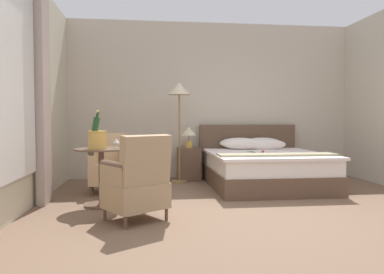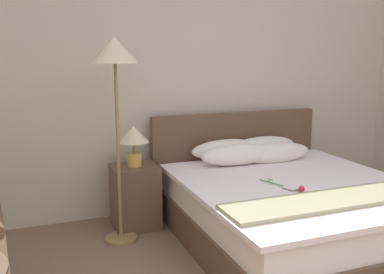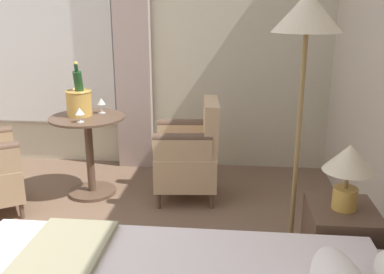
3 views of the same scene
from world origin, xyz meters
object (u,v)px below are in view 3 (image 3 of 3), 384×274
object	(u,v)px
bedside_lamp	(349,165)
wine_glass_near_edge	(101,102)
side_table_round	(89,149)
champagne_bucket	(79,100)
floor_lamp_brass	(306,39)
armchair_by_window	(190,154)
wine_glass_near_bucket	(80,112)
nightstand	(338,255)

from	to	relation	value
bedside_lamp	wine_glass_near_edge	xyz separation A→B (m)	(-1.46, -1.81, -0.01)
side_table_round	champagne_bucket	distance (m)	0.45
bedside_lamp	floor_lamp_brass	distance (m)	0.71
champagne_bucket	wine_glass_near_edge	xyz separation A→B (m)	(-0.10, 0.17, -0.04)
bedside_lamp	armchair_by_window	distance (m)	1.71
side_table_round	wine_glass_near_bucket	bearing A→B (deg)	2.46
nightstand	wine_glass_near_edge	size ratio (longest dim) A/B	4.23
floor_lamp_brass	wine_glass_near_edge	world-z (taller)	floor_lamp_brass
side_table_round	champagne_bucket	xyz separation A→B (m)	(-0.04, -0.08, 0.44)
floor_lamp_brass	nightstand	bearing A→B (deg)	51.73
bedside_lamp	wine_glass_near_bucket	xyz separation A→B (m)	(-1.13, -1.89, -0.03)
champagne_bucket	floor_lamp_brass	bearing A→B (deg)	56.05
armchair_by_window	champagne_bucket	bearing A→B (deg)	-91.46
nightstand	side_table_round	world-z (taller)	side_table_round
nightstand	armchair_by_window	size ratio (longest dim) A/B	0.66
floor_lamp_brass	side_table_round	world-z (taller)	floor_lamp_brass
bedside_lamp	wine_glass_near_edge	world-z (taller)	bedside_lamp
wine_glass_near_edge	armchair_by_window	distance (m)	0.93
bedside_lamp	side_table_round	bearing A→B (deg)	-124.82
wine_glass_near_bucket	wine_glass_near_edge	world-z (taller)	wine_glass_near_edge
wine_glass_near_edge	wine_glass_near_bucket	bearing A→B (deg)	-14.28
nightstand	champagne_bucket	bearing A→B (deg)	-124.51
side_table_round	wine_glass_near_bucket	size ratio (longest dim) A/B	5.95
floor_lamp_brass	wine_glass_near_edge	xyz separation A→B (m)	(-1.27, -1.56, -0.65)
nightstand	champagne_bucket	xyz separation A→B (m)	(-1.36, -1.97, 0.58)
wine_glass_near_edge	armchair_by_window	size ratio (longest dim) A/B	0.16
wine_glass_near_bucket	armchair_by_window	bearing A→B (deg)	102.56
floor_lamp_brass	armchair_by_window	world-z (taller)	floor_lamp_brass
side_table_round	wine_glass_near_edge	world-z (taller)	wine_glass_near_edge
side_table_round	wine_glass_near_bucket	xyz separation A→B (m)	(0.19, 0.01, 0.39)
floor_lamp_brass	wine_glass_near_bucket	bearing A→B (deg)	-119.68
champagne_bucket	wine_glass_near_bucket	xyz separation A→B (m)	(0.23, 0.08, -0.05)
bedside_lamp	floor_lamp_brass	world-z (taller)	floor_lamp_brass
nightstand	side_table_round	bearing A→B (deg)	-124.82
bedside_lamp	armchair_by_window	xyz separation A→B (m)	(-1.33, -0.99, -0.43)
wine_glass_near_bucket	wine_glass_near_edge	distance (m)	0.34
bedside_lamp	champagne_bucket	xyz separation A→B (m)	(-1.36, -1.97, 0.03)
side_table_round	wine_glass_near_edge	size ratio (longest dim) A/B	5.26
nightstand	floor_lamp_brass	bearing A→B (deg)	-128.27
wine_glass_near_bucket	side_table_round	bearing A→B (deg)	-177.54
bedside_lamp	wine_glass_near_edge	size ratio (longest dim) A/B	2.67
side_table_round	nightstand	bearing A→B (deg)	55.18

